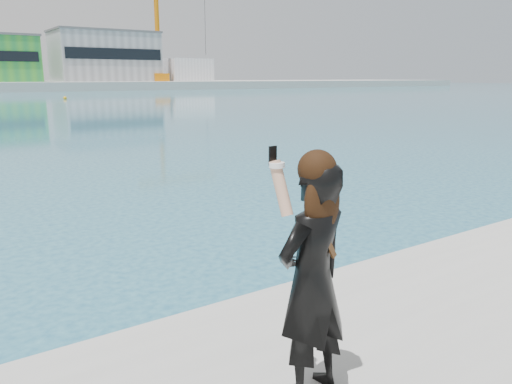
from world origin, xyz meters
TOP-DOWN VIEW (x-y plane):
  - warehouse_grey_right at (40.00, 127.98)m, footprint 25.50×15.35m
  - ancillary_shed at (62.00, 126.00)m, footprint 12.00×10.00m
  - dock_crane at (53.20, 122.00)m, footprint 23.00×4.00m
  - flagpole_right at (22.09, 121.00)m, footprint 1.28×0.16m
  - buoy_near at (15.59, 72.00)m, footprint 0.50×0.50m
  - woman at (-0.46, -0.69)m, footprint 0.69×0.50m

SIDE VIEW (x-z plane):
  - buoy_near at x=15.59m, z-range -0.25..0.25m
  - woman at x=-0.46m, z-range 0.81..2.65m
  - ancillary_shed at x=62.00m, z-range 2.00..8.00m
  - flagpole_right at x=22.09m, z-range 2.54..10.54m
  - warehouse_grey_right at x=40.00m, z-range 2.01..14.51m
  - dock_crane at x=53.20m, z-range 3.07..27.07m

